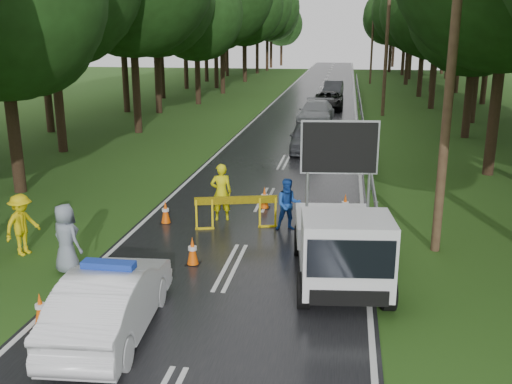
% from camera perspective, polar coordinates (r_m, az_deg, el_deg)
% --- Properties ---
extents(ground, '(160.00, 160.00, 0.00)m').
position_cam_1_polar(ground, '(14.36, -2.53, -7.52)').
color(ground, '#2B4E16').
rests_on(ground, ground).
extents(road, '(7.00, 140.00, 0.02)m').
position_cam_1_polar(road, '(43.38, 5.45, 8.15)').
color(road, black).
rests_on(road, ground).
extents(guardrail, '(0.12, 60.06, 0.70)m').
position_cam_1_polar(guardrail, '(42.91, 10.42, 8.61)').
color(guardrail, gray).
rests_on(guardrail, ground).
extents(utility_pole_near, '(1.40, 0.24, 10.00)m').
position_cam_1_polar(utility_pole_near, '(15.15, 19.03, 12.62)').
color(utility_pole_near, '#3F2B1D').
rests_on(utility_pole_near, ground).
extents(utility_pole_mid, '(1.40, 0.24, 10.00)m').
position_cam_1_polar(utility_pole_mid, '(41.01, 12.95, 14.49)').
color(utility_pole_mid, '#3F2B1D').
rests_on(utility_pole_mid, ground).
extents(utility_pole_far, '(1.40, 0.24, 10.00)m').
position_cam_1_polar(utility_pole_far, '(66.98, 11.56, 14.89)').
color(utility_pole_far, '#3F2B1D').
rests_on(utility_pole_far, ground).
extents(police_sedan, '(1.75, 4.21, 1.49)m').
position_cam_1_polar(police_sedan, '(11.47, -14.27, -10.54)').
color(police_sedan, white).
rests_on(police_sedan, ground).
extents(work_truck, '(2.47, 4.71, 3.60)m').
position_cam_1_polar(work_truck, '(13.28, 8.49, -5.13)').
color(work_truck, gray).
rests_on(work_truck, ground).
extents(barrier, '(2.37, 0.68, 1.01)m').
position_cam_1_polar(barrier, '(16.81, -2.00, -1.24)').
color(barrier, yellow).
rests_on(barrier, ground).
extents(officer, '(0.76, 0.61, 1.81)m').
position_cam_1_polar(officer, '(17.57, -3.50, -0.04)').
color(officer, yellow).
rests_on(officer, ground).
extents(civilian, '(0.87, 0.75, 1.56)m').
position_cam_1_polar(civilian, '(16.73, 3.26, -1.28)').
color(civilian, '#1B4BAF').
rests_on(civilian, ground).
extents(bystander_left, '(0.90, 1.20, 1.64)m').
position_cam_1_polar(bystander_left, '(16.07, -22.36, -3.04)').
color(bystander_left, yellow).
rests_on(bystander_left, ground).
extents(bystander_right, '(1.00, 0.87, 1.73)m').
position_cam_1_polar(bystander_right, '(14.49, -18.44, -4.46)').
color(bystander_right, gray).
rests_on(bystander_right, ground).
extents(queue_car_first, '(1.85, 4.09, 1.36)m').
position_cam_1_polar(queue_car_first, '(28.03, 5.07, 5.41)').
color(queue_car_first, '#3B3E42').
rests_on(queue_car_first, ground).
extents(queue_car_second, '(2.32, 5.18, 1.48)m').
position_cam_1_polar(queue_car_second, '(36.60, 6.04, 7.89)').
color(queue_car_second, '#A3A5AB').
rests_on(queue_car_second, ground).
extents(queue_car_third, '(2.24, 4.81, 1.33)m').
position_cam_1_polar(queue_car_third, '(43.93, 7.24, 9.05)').
color(queue_car_third, black).
rests_on(queue_car_third, ground).
extents(queue_car_fourth, '(1.78, 4.57, 1.48)m').
position_cam_1_polar(queue_car_fourth, '(51.93, 7.73, 10.13)').
color(queue_car_fourth, '#3D3E44').
rests_on(queue_car_fourth, ground).
extents(cone_near_left, '(0.33, 0.33, 0.70)m').
position_cam_1_polar(cone_near_left, '(12.34, -20.74, -10.93)').
color(cone_near_left, black).
rests_on(cone_near_left, ground).
extents(cone_center, '(0.35, 0.35, 0.75)m').
position_cam_1_polar(cone_center, '(14.44, -6.37, -5.92)').
color(cone_center, black).
rests_on(cone_center, ground).
extents(cone_far, '(0.35, 0.35, 0.75)m').
position_cam_1_polar(cone_far, '(18.87, 0.86, -0.61)').
color(cone_far, black).
rests_on(cone_far, ground).
extents(cone_left_mid, '(0.34, 0.34, 0.73)m').
position_cam_1_polar(cone_left_mid, '(17.61, -9.04, -2.03)').
color(cone_left_mid, black).
rests_on(cone_left_mid, ground).
extents(cone_right, '(0.36, 0.36, 0.77)m').
position_cam_1_polar(cone_right, '(18.21, 8.90, -1.37)').
color(cone_right, black).
rests_on(cone_right, ground).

